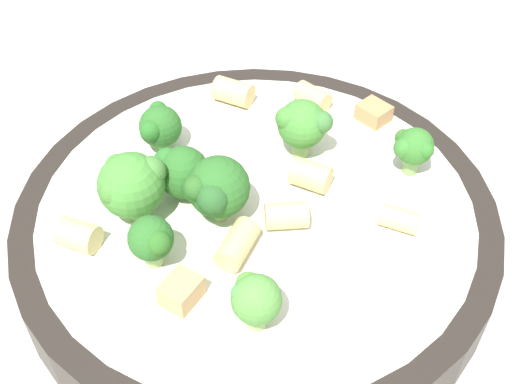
# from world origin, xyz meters

# --- Properties ---
(ground_plane) EXTENTS (2.00, 2.00, 0.00)m
(ground_plane) POSITION_xyz_m (0.00, 0.00, 0.00)
(ground_plane) COLOR beige
(pasta_bowl) EXTENTS (0.29, 0.29, 0.04)m
(pasta_bowl) POSITION_xyz_m (0.00, 0.00, 0.02)
(pasta_bowl) COLOR #28231E
(pasta_bowl) RESTS_ON ground_plane
(broccoli_floret_0) EXTENTS (0.03, 0.03, 0.03)m
(broccoli_floret_0) POSITION_xyz_m (-0.08, -0.01, 0.06)
(broccoli_floret_0) COLOR #84AD60
(broccoli_floret_0) RESTS_ON pasta_bowl
(broccoli_floret_1) EXTENTS (0.03, 0.03, 0.03)m
(broccoli_floret_1) POSITION_xyz_m (-0.04, -0.03, 0.06)
(broccoli_floret_1) COLOR #9EC175
(broccoli_floret_1) RESTS_ON pasta_bowl
(broccoli_floret_2) EXTENTS (0.03, 0.03, 0.03)m
(broccoli_floret_2) POSITION_xyz_m (0.06, -0.06, 0.06)
(broccoli_floret_2) COLOR #9EC175
(broccoli_floret_2) RESTS_ON pasta_bowl
(broccoli_floret_3) EXTENTS (0.03, 0.02, 0.03)m
(broccoli_floret_3) POSITION_xyz_m (-0.01, -0.07, 0.06)
(broccoli_floret_3) COLOR #9EC175
(broccoli_floret_3) RESTS_ON pasta_bowl
(broccoli_floret_4) EXTENTS (0.04, 0.04, 0.04)m
(broccoli_floret_4) POSITION_xyz_m (-0.01, -0.03, 0.06)
(broccoli_floret_4) COLOR #93B766
(broccoli_floret_4) RESTS_ON pasta_bowl
(broccoli_floret_5) EXTENTS (0.03, 0.03, 0.03)m
(broccoli_floret_5) POSITION_xyz_m (0.05, 0.09, 0.06)
(broccoli_floret_5) COLOR #84AD60
(broccoli_floret_5) RESTS_ON pasta_bowl
(broccoli_floret_6) EXTENTS (0.03, 0.03, 0.04)m
(broccoli_floret_6) POSITION_xyz_m (-0.01, 0.05, 0.06)
(broccoli_floret_6) COLOR #84AD60
(broccoli_floret_6) RESTS_ON pasta_bowl
(broccoli_floret_7) EXTENTS (0.04, 0.04, 0.04)m
(broccoli_floret_7) POSITION_xyz_m (-0.04, -0.06, 0.06)
(broccoli_floret_7) COLOR #84AD60
(broccoli_floret_7) RESTS_ON pasta_bowl
(rigatoni_0) EXTENTS (0.03, 0.02, 0.02)m
(rigatoni_0) POSITION_xyz_m (-0.08, 0.06, 0.05)
(rigatoni_0) COLOR #E0C67F
(rigatoni_0) RESTS_ON pasta_bowl
(rigatoni_1) EXTENTS (0.02, 0.03, 0.02)m
(rigatoni_1) POSITION_xyz_m (0.02, -0.04, 0.05)
(rigatoni_1) COLOR #E0C67F
(rigatoni_1) RESTS_ON pasta_bowl
(rigatoni_2) EXTENTS (0.03, 0.02, 0.01)m
(rigatoni_2) POSITION_xyz_m (0.07, 0.04, 0.04)
(rigatoni_2) COLOR #E0C67F
(rigatoni_2) RESTS_ON pasta_bowl
(rigatoni_3) EXTENTS (0.03, 0.02, 0.02)m
(rigatoni_3) POSITION_xyz_m (-0.05, -0.09, 0.05)
(rigatoni_3) COLOR #E0C67F
(rigatoni_3) RESTS_ON pasta_bowl
(rigatoni_4) EXTENTS (0.02, 0.01, 0.01)m
(rigatoni_4) POSITION_xyz_m (-0.04, 0.10, 0.04)
(rigatoni_4) COLOR #E0C67F
(rigatoni_4) RESTS_ON pasta_bowl
(rigatoni_5) EXTENTS (0.03, 0.03, 0.02)m
(rigatoni_5) POSITION_xyz_m (0.02, -0.00, 0.05)
(rigatoni_5) COLOR #E0C67F
(rigatoni_5) RESTS_ON pasta_bowl
(rigatoni_6) EXTENTS (0.03, 0.02, 0.02)m
(rigatoni_6) POSITION_xyz_m (0.01, 0.03, 0.05)
(rigatoni_6) COLOR #E0C67F
(rigatoni_6) RESTS_ON pasta_bowl
(chicken_chunk_0) EXTENTS (0.02, 0.02, 0.01)m
(chicken_chunk_0) POSITION_xyz_m (-0.00, 0.12, 0.04)
(chicken_chunk_0) COLOR tan
(chicken_chunk_0) RESTS_ON pasta_bowl
(chicken_chunk_1) EXTENTS (0.02, 0.02, 0.01)m
(chicken_chunk_1) POSITION_xyz_m (0.02, -0.08, 0.04)
(chicken_chunk_1) COLOR tan
(chicken_chunk_1) RESTS_ON pasta_bowl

